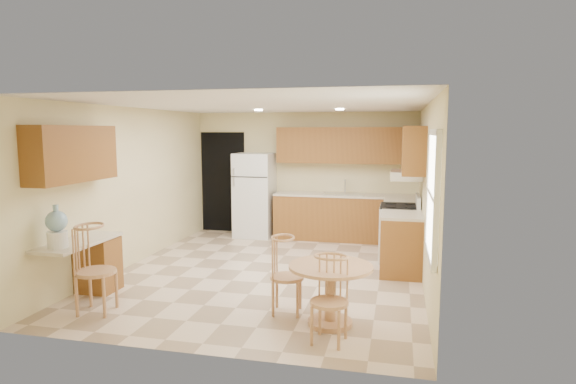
% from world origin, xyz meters
% --- Properties ---
extents(floor, '(5.50, 5.50, 0.00)m').
position_xyz_m(floor, '(0.00, 0.00, 0.00)').
color(floor, beige).
rests_on(floor, ground).
extents(ceiling, '(4.50, 5.50, 0.02)m').
position_xyz_m(ceiling, '(0.00, 0.00, 2.50)').
color(ceiling, white).
rests_on(ceiling, wall_back).
extents(wall_back, '(4.50, 0.02, 2.50)m').
position_xyz_m(wall_back, '(0.00, 2.75, 1.25)').
color(wall_back, beige).
rests_on(wall_back, floor).
extents(wall_front, '(4.50, 0.02, 2.50)m').
position_xyz_m(wall_front, '(0.00, -2.75, 1.25)').
color(wall_front, beige).
rests_on(wall_front, floor).
extents(wall_left, '(0.02, 5.50, 2.50)m').
position_xyz_m(wall_left, '(-2.25, 0.00, 1.25)').
color(wall_left, beige).
rests_on(wall_left, floor).
extents(wall_right, '(0.02, 5.50, 2.50)m').
position_xyz_m(wall_right, '(2.25, 0.00, 1.25)').
color(wall_right, beige).
rests_on(wall_right, floor).
extents(doorway, '(0.90, 0.02, 2.10)m').
position_xyz_m(doorway, '(-1.75, 2.73, 1.05)').
color(doorway, black).
rests_on(doorway, floor).
extents(base_cab_back, '(2.75, 0.60, 0.87)m').
position_xyz_m(base_cab_back, '(0.88, 2.45, 0.43)').
color(base_cab_back, brown).
rests_on(base_cab_back, floor).
extents(counter_back, '(2.75, 0.63, 0.04)m').
position_xyz_m(counter_back, '(0.88, 2.45, 0.89)').
color(counter_back, beige).
rests_on(counter_back, base_cab_back).
extents(base_cab_right_a, '(0.60, 0.59, 0.87)m').
position_xyz_m(base_cab_right_a, '(1.95, 1.85, 0.43)').
color(base_cab_right_a, brown).
rests_on(base_cab_right_a, floor).
extents(counter_right_a, '(0.63, 0.59, 0.04)m').
position_xyz_m(counter_right_a, '(1.95, 1.85, 0.89)').
color(counter_right_a, beige).
rests_on(counter_right_a, base_cab_right_a).
extents(base_cab_right_b, '(0.60, 0.80, 0.87)m').
position_xyz_m(base_cab_right_b, '(1.95, 0.40, 0.43)').
color(base_cab_right_b, brown).
rests_on(base_cab_right_b, floor).
extents(counter_right_b, '(0.63, 0.80, 0.04)m').
position_xyz_m(counter_right_b, '(1.95, 0.40, 0.89)').
color(counter_right_b, beige).
rests_on(counter_right_b, base_cab_right_b).
extents(upper_cab_back, '(2.75, 0.33, 0.70)m').
position_xyz_m(upper_cab_back, '(0.88, 2.58, 1.85)').
color(upper_cab_back, brown).
rests_on(upper_cab_back, wall_back).
extents(upper_cab_right, '(0.33, 2.42, 0.70)m').
position_xyz_m(upper_cab_right, '(2.08, 1.21, 1.85)').
color(upper_cab_right, brown).
rests_on(upper_cab_right, wall_right).
extents(upper_cab_left, '(0.33, 1.40, 0.70)m').
position_xyz_m(upper_cab_left, '(-2.08, -1.60, 1.85)').
color(upper_cab_left, brown).
rests_on(upper_cab_left, wall_left).
extents(sink, '(0.78, 0.44, 0.01)m').
position_xyz_m(sink, '(0.85, 2.45, 0.91)').
color(sink, silver).
rests_on(sink, counter_back).
extents(range_hood, '(0.50, 0.76, 0.14)m').
position_xyz_m(range_hood, '(2.00, 1.18, 1.42)').
color(range_hood, silver).
rests_on(range_hood, upper_cab_right).
extents(desk_pedestal, '(0.48, 0.42, 0.72)m').
position_xyz_m(desk_pedestal, '(-2.00, -1.32, 0.36)').
color(desk_pedestal, brown).
rests_on(desk_pedestal, floor).
extents(desk_top, '(0.50, 1.20, 0.04)m').
position_xyz_m(desk_top, '(-2.00, -1.70, 0.75)').
color(desk_top, beige).
rests_on(desk_top, desk_pedestal).
extents(window, '(0.06, 1.12, 1.30)m').
position_xyz_m(window, '(2.23, -1.85, 1.50)').
color(window, white).
rests_on(window, wall_right).
extents(can_light_a, '(0.14, 0.14, 0.02)m').
position_xyz_m(can_light_a, '(-0.50, 1.20, 2.48)').
color(can_light_a, white).
rests_on(can_light_a, ceiling).
extents(can_light_b, '(0.14, 0.14, 0.02)m').
position_xyz_m(can_light_b, '(0.90, 1.20, 2.48)').
color(can_light_b, white).
rests_on(can_light_b, ceiling).
extents(refrigerator, '(0.74, 0.72, 1.69)m').
position_xyz_m(refrigerator, '(-0.95, 2.40, 0.84)').
color(refrigerator, white).
rests_on(refrigerator, floor).
extents(stove, '(0.65, 0.76, 1.09)m').
position_xyz_m(stove, '(1.92, 1.18, 0.47)').
color(stove, white).
rests_on(stove, floor).
extents(dining_table, '(0.92, 0.92, 0.68)m').
position_xyz_m(dining_table, '(1.19, -1.76, 0.45)').
color(dining_table, tan).
rests_on(dining_table, floor).
extents(chair_table_a, '(0.40, 0.52, 0.90)m').
position_xyz_m(chair_table_a, '(0.64, -1.60, 0.55)').
color(chair_table_a, tan).
rests_on(chair_table_a, floor).
extents(chair_table_b, '(0.39, 0.39, 0.88)m').
position_xyz_m(chair_table_b, '(1.24, -2.28, 0.54)').
color(chair_table_b, tan).
rests_on(chair_table_b, floor).
extents(chair_desk, '(0.46, 0.59, 1.04)m').
position_xyz_m(chair_desk, '(-1.55, -2.11, 0.63)').
color(chair_desk, tan).
rests_on(chair_desk, floor).
extents(water_crock, '(0.25, 0.25, 0.51)m').
position_xyz_m(water_crock, '(-2.00, -2.06, 1.00)').
color(water_crock, white).
rests_on(water_crock, desk_top).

